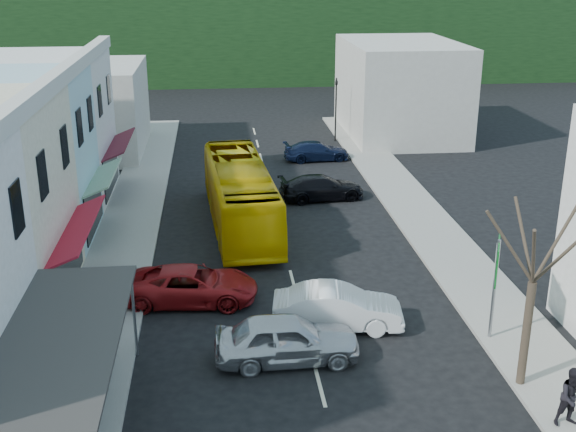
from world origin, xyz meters
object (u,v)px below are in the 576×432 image
object	(u,v)px
street_tree	(533,282)
bus	(240,197)
traffic_signal	(336,110)
car_silver	(287,342)
car_red	(192,285)
pedestrian_right	(572,399)
direction_sign	(494,291)
car_white	(338,310)
pedestrian_left	(78,295)

from	to	relation	value
street_tree	bus	bearing A→B (deg)	117.88
traffic_signal	car_silver	bearing A→B (deg)	58.82
street_tree	traffic_signal	bearing A→B (deg)	90.87
car_red	street_tree	world-z (taller)	street_tree
bus	pedestrian_right	size ratio (longest dim) A/B	6.82
bus	direction_sign	world-z (taller)	direction_sign
bus	direction_sign	xyz separation A→B (m)	(8.31, -12.57, 0.37)
car_silver	car_white	distance (m)	2.99
car_red	pedestrian_right	world-z (taller)	pedestrian_right
bus	direction_sign	size ratio (longest dim) A/B	3.02
car_silver	direction_sign	world-z (taller)	direction_sign
car_white	direction_sign	distance (m)	5.56
pedestrian_left	direction_sign	bearing A→B (deg)	-125.57
car_white	car_red	distance (m)	5.96
direction_sign	traffic_signal	distance (m)	29.87
bus	car_silver	world-z (taller)	bus
direction_sign	street_tree	world-z (taller)	street_tree
traffic_signal	car_white	bearing A→B (deg)	61.95
traffic_signal	pedestrian_left	bearing A→B (deg)	43.34
car_red	bus	bearing A→B (deg)	-10.12
car_white	street_tree	bearing A→B (deg)	-123.84
pedestrian_left	traffic_signal	world-z (taller)	traffic_signal
pedestrian_left	street_tree	distance (m)	16.05
direction_sign	traffic_signal	bearing A→B (deg)	113.71
car_red	pedestrian_right	xyz separation A→B (m)	(10.97, -9.36, 0.30)
pedestrian_left	pedestrian_right	world-z (taller)	same
pedestrian_left	car_red	bearing A→B (deg)	-99.36
direction_sign	pedestrian_left	bearing A→B (deg)	-169.34
pedestrian_right	car_silver	bearing A→B (deg)	147.36
car_red	pedestrian_right	distance (m)	14.42
car_red	direction_sign	distance (m)	11.42
car_silver	pedestrian_left	distance (m)	8.34
car_red	street_tree	distance (m)	12.98
pedestrian_left	pedestrian_right	xyz separation A→B (m)	(15.15, -8.30, 0.00)
car_red	direction_sign	world-z (taller)	direction_sign
car_white	street_tree	world-z (taller)	street_tree
car_silver	car_white	world-z (taller)	same
bus	pedestrian_left	bearing A→B (deg)	-128.22
bus	pedestrian_right	distance (m)	19.80
car_red	car_silver	bearing A→B (deg)	-140.82
bus	pedestrian_left	world-z (taller)	bus
street_tree	traffic_signal	xyz separation A→B (m)	(-0.50, 32.81, -1.30)
bus	car_white	distance (m)	11.50
direction_sign	traffic_signal	world-z (taller)	traffic_signal
pedestrian_right	traffic_signal	xyz separation A→B (m)	(-1.01, 35.06, 1.33)
car_silver	car_white	xyz separation A→B (m)	(2.07, 2.16, 0.00)
car_red	direction_sign	bearing A→B (deg)	-106.70
pedestrian_right	traffic_signal	distance (m)	35.10
bus	car_white	bearing A→B (deg)	-78.35
bus	street_tree	distance (m)	17.67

